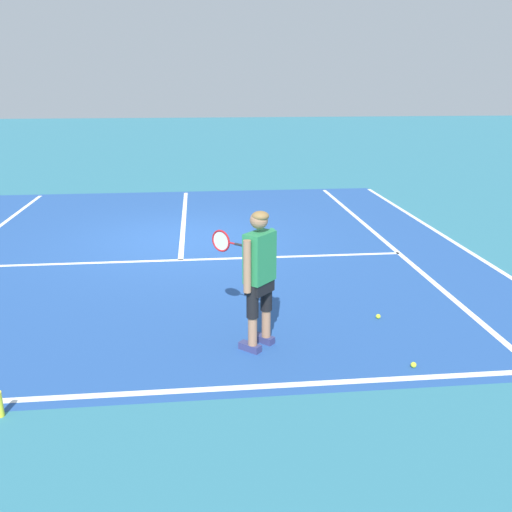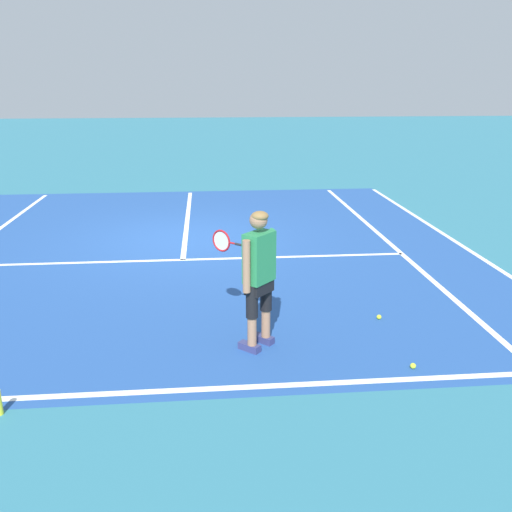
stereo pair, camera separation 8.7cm
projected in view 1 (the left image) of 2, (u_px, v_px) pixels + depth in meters
ground_plane at (182, 239)px, 11.48m from camera, size 80.00×80.00×0.00m
court_inner_surface at (182, 246)px, 11.01m from camera, size 10.98×11.31×0.00m
line_baseline at (170, 391)px, 5.84m from camera, size 10.98×0.10×0.01m
line_service at (181, 260)px, 10.12m from camera, size 8.23×0.10×0.01m
line_centre_service at (184, 219)px, 13.15m from camera, size 0.10×6.40×0.01m
line_singles_right at (383, 240)px, 11.42m from camera, size 0.10×10.91×0.01m
line_doubles_right at (447, 238)px, 11.56m from camera, size 0.10×10.91×0.01m
tennis_player at (258, 270)px, 6.54m from camera, size 0.77×1.14×1.71m
tennis_ball_near_feet at (378, 316)px, 7.63m from camera, size 0.07×0.07×0.07m
tennis_ball_by_baseline at (414, 365)px, 6.32m from camera, size 0.07×0.07×0.07m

